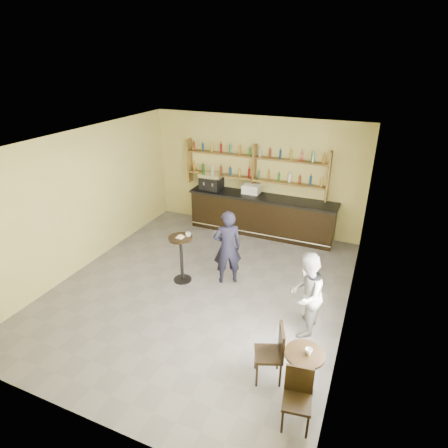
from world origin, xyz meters
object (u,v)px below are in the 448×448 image
at_px(bar_counter, 261,215).
at_px(chair_west, 268,354).
at_px(pastry_case, 251,190).
at_px(cafe_table, 303,372).
at_px(man_main, 227,247).
at_px(chair_south, 297,401).
at_px(pedestal_table, 182,259).
at_px(patron_second, 306,295).
at_px(espresso_machine, 211,182).

height_order(bar_counter, chair_west, bar_counter).
xyz_separation_m(pastry_case, cafe_table, (2.59, -4.99, -0.88)).
bearing_deg(man_main, chair_south, 95.45).
relative_size(pedestal_table, patron_second, 0.67).
distance_m(chair_west, patron_second, 1.36).
relative_size(bar_counter, espresso_machine, 6.58).
relative_size(man_main, cafe_table, 2.28).
xyz_separation_m(bar_counter, patron_second, (1.99, -3.64, 0.25)).
xyz_separation_m(pedestal_table, chair_west, (2.59, -1.92, -0.06)).
xyz_separation_m(man_main, chair_west, (1.64, -2.29, -0.37)).
relative_size(man_main, chair_south, 1.91).
distance_m(bar_counter, patron_second, 4.16).
relative_size(chair_west, chair_south, 1.09).
xyz_separation_m(bar_counter, man_main, (0.08, -2.64, 0.30)).
bearing_deg(pastry_case, cafe_table, -67.22).
bearing_deg(pedestal_table, chair_west, -36.63).
distance_m(pastry_case, chair_south, 6.23).
relative_size(espresso_machine, cafe_table, 0.84).
bearing_deg(man_main, patron_second, 120.63).
bearing_deg(patron_second, man_main, -115.80).
relative_size(bar_counter, chair_west, 4.23).
bearing_deg(bar_counter, espresso_machine, 180.00).
bearing_deg(patron_second, espresso_machine, -134.27).
relative_size(bar_counter, man_main, 2.41).
bearing_deg(chair_south, cafe_table, 85.52).
distance_m(pedestal_table, patron_second, 2.93).
distance_m(man_main, chair_south, 3.72).
bearing_deg(chair_west, bar_counter, 177.53).
xyz_separation_m(chair_west, chair_south, (0.60, -0.65, -0.04)).
relative_size(man_main, chair_west, 1.76).
bearing_deg(espresso_machine, man_main, -50.21).
height_order(pedestal_table, cafe_table, pedestal_table).
xyz_separation_m(pastry_case, chair_west, (2.04, -4.94, -0.77)).
bearing_deg(espresso_machine, cafe_table, -44.17).
distance_m(bar_counter, chair_south, 6.05).
height_order(pedestal_table, man_main, man_main).
xyz_separation_m(pastry_case, chair_south, (2.64, -5.59, -0.81)).
bearing_deg(pastry_case, pedestal_table, -104.93).
xyz_separation_m(pedestal_table, chair_south, (3.19, -2.57, -0.10)).
relative_size(pastry_case, chair_south, 0.54).
bearing_deg(man_main, chair_west, 93.76).
height_order(chair_south, patron_second, patron_second).
height_order(espresso_machine, pedestal_table, espresso_machine).
bearing_deg(espresso_machine, pedestal_table, -69.07).
height_order(bar_counter, patron_second, patron_second).
distance_m(cafe_table, chair_west, 0.56).
xyz_separation_m(pedestal_table, patron_second, (2.85, -0.62, 0.26)).
bearing_deg(chair_west, cafe_table, 63.10).
relative_size(pedestal_table, cafe_table, 1.45).
distance_m(bar_counter, pedestal_table, 3.14).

